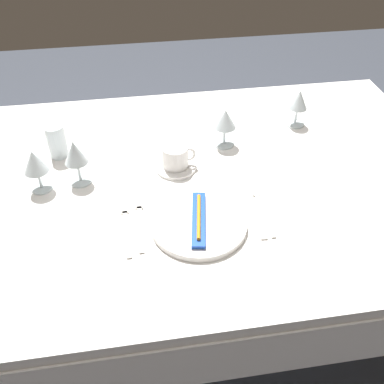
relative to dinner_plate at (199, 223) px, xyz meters
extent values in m
plane|color=#383D47|center=(-0.02, 0.22, -0.75)|extent=(6.00, 6.00, 0.00)
cube|color=white|center=(-0.02, 0.22, -0.03)|extent=(1.80, 1.10, 0.04)
cube|color=white|center=(-0.02, -0.33, -0.14)|extent=(1.80, 0.01, 0.18)
cube|color=white|center=(-0.02, 0.77, -0.14)|extent=(1.80, 0.01, 0.18)
cylinder|color=brown|center=(0.78, 0.67, -0.40)|extent=(0.07, 0.07, 0.70)
cylinder|color=white|center=(0.00, 0.00, 0.00)|extent=(0.27, 0.27, 0.02)
cube|color=blue|center=(0.00, 0.00, 0.02)|extent=(0.07, 0.21, 0.01)
cylinder|color=orange|center=(0.00, 0.00, 0.03)|extent=(0.04, 0.17, 0.01)
cube|color=beige|center=(-0.16, 0.01, -0.01)|extent=(0.02, 0.18, 0.00)
cube|color=beige|center=(-0.16, 0.11, -0.01)|extent=(0.02, 0.04, 0.00)
cube|color=beige|center=(-0.20, 0.00, -0.01)|extent=(0.02, 0.18, 0.00)
cube|color=beige|center=(-0.20, 0.10, -0.01)|extent=(0.02, 0.04, 0.00)
cube|color=beige|center=(0.17, 0.01, -0.01)|extent=(0.02, 0.18, 0.00)
cube|color=beige|center=(0.17, 0.11, -0.01)|extent=(0.02, 0.06, 0.00)
cube|color=beige|center=(0.19, 0.01, -0.01)|extent=(0.01, 0.18, 0.00)
ellipsoid|color=beige|center=(0.19, 0.11, -0.01)|extent=(0.03, 0.04, 0.01)
cylinder|color=white|center=(-0.03, 0.27, 0.00)|extent=(0.13, 0.13, 0.01)
cylinder|color=white|center=(-0.03, 0.27, 0.04)|extent=(0.08, 0.08, 0.07)
torus|color=white|center=(0.01, 0.27, 0.04)|extent=(0.05, 0.01, 0.05)
cylinder|color=silver|center=(0.15, 0.38, -0.01)|extent=(0.07, 0.07, 0.01)
cylinder|color=silver|center=(0.15, 0.38, 0.03)|extent=(0.01, 0.01, 0.06)
cone|color=silver|center=(0.15, 0.38, 0.09)|extent=(0.08, 0.08, 0.06)
cylinder|color=silver|center=(-0.45, 0.23, -0.01)|extent=(0.06, 0.06, 0.01)
cylinder|color=silver|center=(-0.45, 0.23, 0.03)|extent=(0.01, 0.01, 0.06)
cone|color=silver|center=(-0.45, 0.23, 0.10)|extent=(0.07, 0.07, 0.07)
cylinder|color=silver|center=(0.44, 0.47, -0.01)|extent=(0.07, 0.07, 0.01)
cylinder|color=silver|center=(0.44, 0.47, 0.03)|extent=(0.01, 0.01, 0.06)
cone|color=silver|center=(0.44, 0.47, 0.09)|extent=(0.07, 0.07, 0.07)
cylinder|color=silver|center=(-0.33, 0.25, -0.01)|extent=(0.07, 0.07, 0.01)
cylinder|color=silver|center=(-0.33, 0.25, 0.03)|extent=(0.01, 0.01, 0.07)
cone|color=silver|center=(-0.33, 0.25, 0.10)|extent=(0.07, 0.07, 0.07)
cylinder|color=silver|center=(-0.40, 0.40, 0.05)|extent=(0.06, 0.06, 0.11)
cylinder|color=#C68C1E|center=(-0.40, 0.40, 0.03)|extent=(0.06, 0.06, 0.06)
camera|label=1|loc=(-0.15, -0.83, 0.84)|focal=40.29mm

